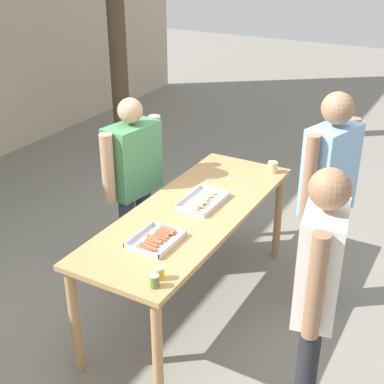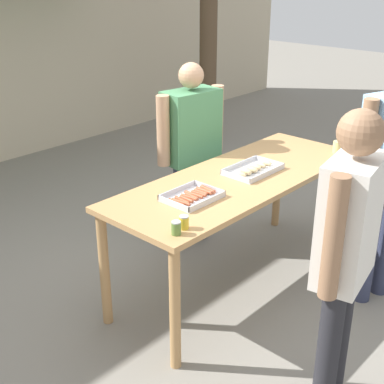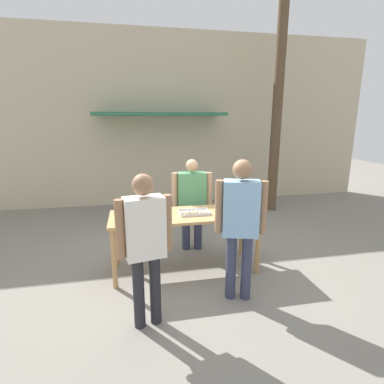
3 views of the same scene
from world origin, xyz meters
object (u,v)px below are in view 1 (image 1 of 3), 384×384
(condiment_jar_ketchup, at_px, (160,273))
(person_customer_holding_hotdog, at_px, (318,282))
(food_tray_buns, at_px, (202,201))
(person_server_behind_table, at_px, (133,174))
(person_customer_with_cup, at_px, (328,186))
(beer_cup, at_px, (273,167))
(food_tray_sausages, at_px, (156,240))
(condiment_jar_mustard, at_px, (155,281))

(condiment_jar_ketchup, height_order, person_customer_holding_hotdog, person_customer_holding_hotdog)
(food_tray_buns, bearing_deg, condiment_jar_ketchup, -165.99)
(person_customer_holding_hotdog, bearing_deg, person_server_behind_table, -126.30)
(food_tray_buns, height_order, person_customer_with_cup, person_customer_with_cup)
(food_tray_buns, xyz_separation_m, person_server_behind_table, (0.13, 0.75, 0.02))
(food_tray_buns, bearing_deg, beer_cup, -17.04)
(food_tray_sausages, bearing_deg, condiment_jar_ketchup, -144.21)
(condiment_jar_ketchup, height_order, beer_cup, beer_cup)
(food_tray_buns, height_order, person_server_behind_table, person_server_behind_table)
(person_customer_with_cup, bearing_deg, condiment_jar_mustard, -4.67)
(food_tray_sausages, xyz_separation_m, food_tray_buns, (0.67, -0.00, 0.01))
(condiment_jar_ketchup, xyz_separation_m, person_customer_with_cup, (1.43, -0.61, 0.14))
(food_tray_buns, xyz_separation_m, person_customer_with_cup, (0.41, -0.87, 0.16))
(condiment_jar_mustard, height_order, condiment_jar_ketchup, same)
(food_tray_buns, distance_m, condiment_jar_ketchup, 1.05)
(condiment_jar_ketchup, distance_m, person_customer_holding_hotdog, 0.95)
(food_tray_sausages, height_order, food_tray_buns, food_tray_buns)
(food_tray_sausages, xyz_separation_m, person_customer_with_cup, (1.08, -0.87, 0.17))
(food_tray_sausages, distance_m, condiment_jar_ketchup, 0.44)
(food_tray_buns, distance_m, person_customer_with_cup, 0.98)
(person_customer_holding_hotdog, height_order, person_customer_with_cup, person_customer_with_cup)
(person_customer_holding_hotdog, bearing_deg, food_tray_sausages, -106.28)
(food_tray_sausages, distance_m, person_customer_holding_hotdog, 1.18)
(person_server_behind_table, bearing_deg, food_tray_sausages, -128.55)
(food_tray_buns, bearing_deg, condiment_jar_mustard, -166.17)
(food_tray_buns, xyz_separation_m, condiment_jar_mustard, (-1.11, -0.27, 0.02))
(condiment_jar_ketchup, relative_size, person_customer_with_cup, 0.05)
(beer_cup, bearing_deg, person_server_behind_table, 125.37)
(condiment_jar_mustard, distance_m, person_customer_with_cup, 1.64)
(condiment_jar_mustard, bearing_deg, beer_cup, 0.45)
(condiment_jar_mustard, xyz_separation_m, beer_cup, (1.94, 0.02, 0.01))
(condiment_jar_mustard, relative_size, condiment_jar_ketchup, 1.00)
(condiment_jar_ketchup, distance_m, beer_cup, 1.86)
(food_tray_sausages, bearing_deg, person_customer_holding_hotdog, -95.19)
(condiment_jar_mustard, relative_size, person_customer_holding_hotdog, 0.05)
(condiment_jar_ketchup, relative_size, beer_cup, 0.84)
(food_tray_sausages, height_order, person_customer_holding_hotdog, person_customer_holding_hotdog)
(condiment_jar_ketchup, xyz_separation_m, person_server_behind_table, (1.15, 1.00, 0.00))
(condiment_jar_mustard, height_order, person_customer_holding_hotdog, person_customer_holding_hotdog)
(beer_cup, distance_m, person_customer_holding_hotdog, 1.85)
(food_tray_buns, xyz_separation_m, condiment_jar_ketchup, (-1.02, -0.25, 0.02))
(condiment_jar_ketchup, distance_m, person_customer_with_cup, 1.56)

